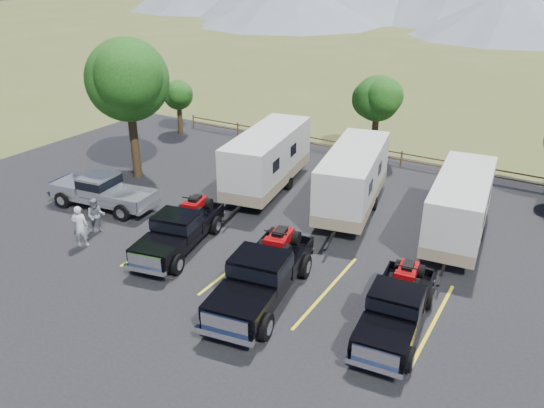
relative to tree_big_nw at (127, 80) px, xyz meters
The scene contains 16 objects.
ground 16.44m from the tree_big_nw, 35.73° to the right, with size 320.00×320.00×0.00m, color #4A5423.
asphalt_lot 14.99m from the tree_big_nw, 25.65° to the right, with size 44.00×34.00×0.04m, color black.
stall_lines 14.61m from the tree_big_nw, 21.83° to the right, with size 12.12×5.50×0.01m.
tree_big_nw is the anchor object (origin of this frame).
tree_north 14.61m from the tree_big_nw, 43.53° to the left, with size 3.46×3.24×5.25m.
tree_nw_small 9.15m from the tree_big_nw, 113.52° to the left, with size 2.59×2.43×3.85m.
rail_fence 18.06m from the tree_big_nw, 33.08° to the left, with size 36.12×0.12×1.00m.
rig_left 10.39m from the tree_big_nw, 34.60° to the right, with size 2.92×5.92×1.89m.
rig_center 15.01m from the tree_big_nw, 27.55° to the right, with size 3.02×6.58×2.12m.
rig_right 19.00m from the tree_big_nw, 18.54° to the right, with size 2.38×5.62×1.83m.
trailer_left 8.70m from the tree_big_nw, 17.23° to the left, with size 3.59×9.26×3.20m.
trailer_center 13.21m from the tree_big_nw, ahead, with size 3.69×9.00×3.11m.
trailer_right 18.19m from the tree_big_nw, ahead, with size 2.88×8.51×2.94m.
pickup_silver 6.37m from the tree_big_nw, 68.07° to the right, with size 5.91×2.59×1.72m.
person_a 9.49m from the tree_big_nw, 62.42° to the right, with size 0.69×0.45×1.89m, color silver.
person_b 8.48m from the tree_big_nw, 60.61° to the right, with size 0.82×0.64×1.68m, color slate.
Camera 1 is at (8.89, -11.51, 11.36)m, focal length 35.00 mm.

